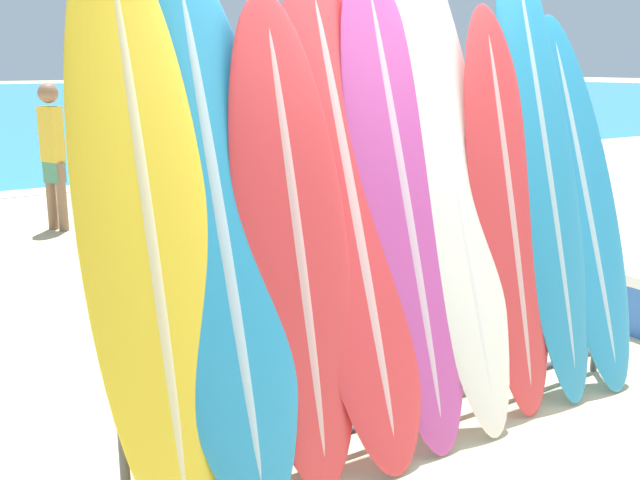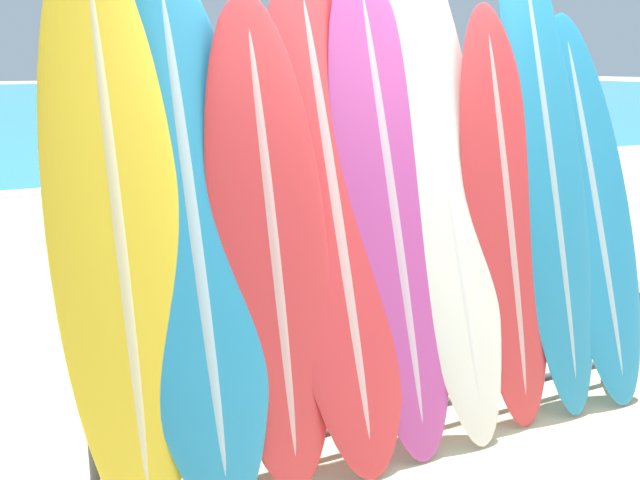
{
  "view_description": "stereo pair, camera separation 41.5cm",
  "coord_description": "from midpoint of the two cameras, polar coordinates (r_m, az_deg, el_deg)",
  "views": [
    {
      "loc": [
        -2.52,
        -2.29,
        1.78
      ],
      "look_at": [
        -0.3,
        1.09,
        0.83
      ],
      "focal_mm": 42.0,
      "sensor_mm": 36.0,
      "label": 1
    },
    {
      "loc": [
        -2.16,
        -2.5,
        1.78
      ],
      "look_at": [
        -0.3,
        1.09,
        0.83
      ],
      "focal_mm": 42.0,
      "sensor_mm": 36.0,
      "label": 2
    }
  ],
  "objects": [
    {
      "name": "surfboard_slot_7",
      "position": [
        4.11,
        13.87,
        5.36
      ],
      "size": [
        0.49,
        0.76,
        2.48
      ],
      "color": "teal",
      "rests_on": "ground_plane"
    },
    {
      "name": "surfboard_slot_1",
      "position": [
        3.02,
        -11.64,
        0.44
      ],
      "size": [
        0.59,
        0.77,
        2.25
      ],
      "color": "teal",
      "rests_on": "ground_plane"
    },
    {
      "name": "ground_plane",
      "position": [
        3.79,
        10.11,
        -14.95
      ],
      "size": [
        160.0,
        160.0,
        0.0
      ],
      "primitive_type": "plane",
      "color": "beige"
    },
    {
      "name": "surfboard_slot_5",
      "position": [
        3.69,
        6.75,
        4.89
      ],
      "size": [
        0.51,
        0.86,
        2.49
      ],
      "color": "silver",
      "rests_on": "ground_plane"
    },
    {
      "name": "surfboard_slot_4",
      "position": [
        3.49,
        3.0,
        2.7
      ],
      "size": [
        0.55,
        0.75,
        2.28
      ],
      "color": "#B23D8E",
      "rests_on": "ground_plane"
    },
    {
      "name": "surfboard_rack",
      "position": [
        3.63,
        3.71,
        -8.37
      ],
      "size": [
        2.89,
        0.04,
        0.81
      ],
      "color": "#47474C",
      "rests_on": "ground_plane"
    },
    {
      "name": "person_mid_beach",
      "position": [
        8.62,
        -21.02,
        6.33
      ],
      "size": [
        0.23,
        0.27,
        1.58
      ],
      "rotation": [
        0.0,
        0.0,
        2.04
      ],
      "color": "#846047",
      "rests_on": "ground_plane"
    },
    {
      "name": "surfboard_slot_3",
      "position": [
        3.33,
        -1.09,
        1.89
      ],
      "size": [
        0.6,
        0.81,
        2.24
      ],
      "color": "red",
      "rests_on": "ground_plane"
    },
    {
      "name": "surfboard_slot_8",
      "position": [
        4.36,
        16.9,
        2.81
      ],
      "size": [
        0.54,
        0.72,
        2.06
      ],
      "color": "teal",
      "rests_on": "ground_plane"
    },
    {
      "name": "surfboard_slot_2",
      "position": [
        3.14,
        -5.74,
        -0.4
      ],
      "size": [
        0.54,
        0.57,
        2.09
      ],
      "color": "red",
      "rests_on": "ground_plane"
    },
    {
      "name": "surfboard_slot_0",
      "position": [
        2.91,
        -17.05,
        0.2
      ],
      "size": [
        0.52,
        0.64,
        2.3
      ],
      "color": "yellow",
      "rests_on": "ground_plane"
    },
    {
      "name": "surfboard_slot_6",
      "position": [
        3.88,
        11.17,
        2.09
      ],
      "size": [
        0.49,
        0.56,
        2.09
      ],
      "color": "red",
      "rests_on": "ground_plane"
    }
  ]
}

